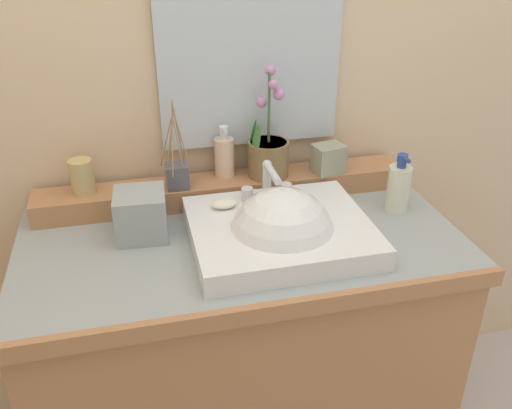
% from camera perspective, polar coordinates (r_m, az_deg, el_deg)
% --- Properties ---
extents(vanity_cabinet, '(1.15, 0.60, 0.83)m').
position_cam_1_polar(vanity_cabinet, '(1.70, -1.37, -15.24)').
color(vanity_cabinet, '#AD7348').
rests_on(vanity_cabinet, ground).
extents(back_ledge, '(1.08, 0.12, 0.07)m').
position_cam_1_polar(back_ledge, '(1.62, -3.23, 1.63)').
color(back_ledge, '#AD7348').
rests_on(back_ledge, vanity_cabinet).
extents(sink_basin, '(0.46, 0.39, 0.29)m').
position_cam_1_polar(sink_basin, '(1.41, 2.63, -3.34)').
color(sink_basin, white).
rests_on(sink_basin, vanity_cabinet).
extents(soap_bar, '(0.07, 0.04, 0.02)m').
position_cam_1_polar(soap_bar, '(1.46, -3.35, 0.08)').
color(soap_bar, silver).
rests_on(soap_bar, sink_basin).
extents(potted_plant, '(0.12, 0.12, 0.32)m').
position_cam_1_polar(potted_plant, '(1.60, 1.28, 5.43)').
color(potted_plant, brown).
rests_on(potted_plant, back_ledge).
extents(soap_dispenser, '(0.06, 0.06, 0.15)m').
position_cam_1_polar(soap_dispenser, '(1.60, -3.30, 5.07)').
color(soap_dispenser, beige).
rests_on(soap_dispenser, back_ledge).
extents(tumbler_cup, '(0.06, 0.06, 0.10)m').
position_cam_1_polar(tumbler_cup, '(1.58, -17.63, 2.78)').
color(tumbler_cup, tan).
rests_on(tumbler_cup, back_ledge).
extents(reed_diffuser, '(0.08, 0.11, 0.25)m').
position_cam_1_polar(reed_diffuser, '(1.56, -8.21, 3.13)').
color(reed_diffuser, '#504C51').
rests_on(reed_diffuser, back_ledge).
extents(trinket_box, '(0.10, 0.09, 0.08)m').
position_cam_1_polar(trinket_box, '(1.65, 7.52, 4.75)').
color(trinket_box, gray).
rests_on(trinket_box, back_ledge).
extents(lotion_bottle, '(0.06, 0.07, 0.17)m').
position_cam_1_polar(lotion_bottle, '(1.59, 14.60, 1.76)').
color(lotion_bottle, beige).
rests_on(lotion_bottle, vanity_cabinet).
extents(tissue_box, '(0.14, 0.14, 0.12)m').
position_cam_1_polar(tissue_box, '(1.45, -11.87, -1.01)').
color(tissue_box, '#939A98').
rests_on(tissue_box, vanity_cabinet).
extents(mirror, '(0.52, 0.02, 0.60)m').
position_cam_1_polar(mirror, '(1.57, -0.60, 16.78)').
color(mirror, silver).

